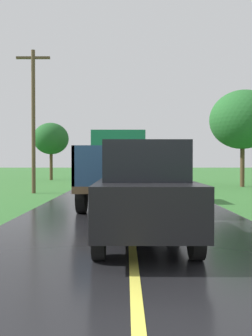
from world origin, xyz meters
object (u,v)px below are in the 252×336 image
at_px(utility_pole_roadside, 33,117).
at_px(roadside_tree_mid_right, 51,139).
at_px(banana_truck_near, 118,166).
at_px(banana_truck_far, 126,164).
at_px(following_car, 144,191).
at_px(roadside_tree_near_left, 243,120).

height_order(utility_pole_roadside, roadside_tree_mid_right, utility_pole_roadside).
bearing_deg(utility_pole_roadside, banana_truck_near, -46.50).
xyz_separation_m(utility_pole_roadside, roadside_tree_mid_right, (-2.02, 13.01, -0.22)).
distance_m(banana_truck_far, roadside_tree_mid_right, 9.23).
relative_size(banana_truck_near, roadside_tree_mid_right, 1.11).
bearing_deg(utility_pole_roadside, following_car, -64.57).
height_order(roadside_tree_near_left, roadside_tree_mid_right, roadside_tree_near_left).
bearing_deg(banana_truck_near, banana_truck_far, 88.63).
height_order(utility_pole_roadside, roadside_tree_near_left, utility_pole_roadside).
relative_size(banana_truck_near, roadside_tree_near_left, 0.91).
bearing_deg(banana_truck_near, utility_pole_roadside, 133.50).
xyz_separation_m(banana_truck_near, utility_pole_roadside, (-4.56, 4.81, 2.54)).
distance_m(banana_truck_far, following_car, 18.26).
bearing_deg(banana_truck_near, following_car, -84.02).
relative_size(banana_truck_near, following_car, 1.42).
bearing_deg(following_car, banana_truck_near, 95.98).
distance_m(banana_truck_far, roadside_tree_near_left, 8.74).
relative_size(banana_truck_near, utility_pole_roadside, 0.78).
bearing_deg(utility_pole_roadside, roadside_tree_near_left, 19.97).
xyz_separation_m(banana_truck_far, roadside_tree_near_left, (7.75, -2.73, 2.98)).
height_order(roadside_tree_near_left, following_car, roadside_tree_near_left).
height_order(banana_truck_far, following_car, banana_truck_far).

